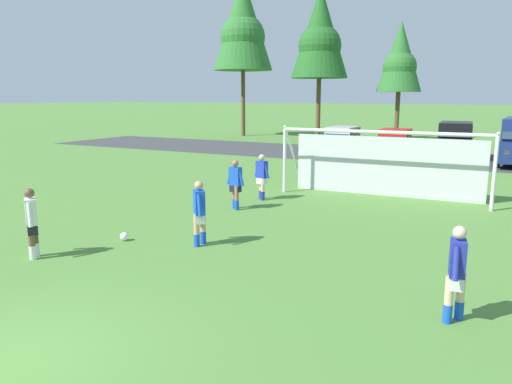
% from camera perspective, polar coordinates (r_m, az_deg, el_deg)
% --- Properties ---
extents(ground_plane, '(400.00, 400.00, 0.00)m').
position_cam_1_polar(ground_plane, '(20.26, 10.07, 0.38)').
color(ground_plane, '#518438').
extents(parking_lot_strip, '(52.00, 8.40, 0.01)m').
position_cam_1_polar(parking_lot_strip, '(31.60, 16.75, 3.90)').
color(parking_lot_strip, '#3D3D3F').
rests_on(parking_lot_strip, ground).
extents(soccer_ball, '(0.22, 0.22, 0.22)m').
position_cam_1_polar(soccer_ball, '(13.30, -14.93, -4.98)').
color(soccer_ball, white).
rests_on(soccer_ball, ground).
extents(soccer_goal, '(7.48, 2.18, 2.57)m').
position_cam_1_polar(soccer_goal, '(18.80, 14.61, 3.35)').
color(soccer_goal, white).
rests_on(soccer_goal, ground).
extents(player_striker_near, '(0.71, 0.33, 1.64)m').
position_cam_1_polar(player_striker_near, '(17.74, 0.68, 1.74)').
color(player_striker_near, beige).
rests_on(player_striker_near, ground).
extents(player_midfield_center, '(0.52, 0.64, 1.64)m').
position_cam_1_polar(player_midfield_center, '(12.38, -6.53, -2.44)').
color(player_midfield_center, tan).
rests_on(player_midfield_center, ground).
extents(player_defender_far, '(0.73, 0.33, 1.64)m').
position_cam_1_polar(player_defender_far, '(16.24, -2.38, 0.86)').
color(player_defender_far, '#936B4C').
rests_on(player_defender_far, ground).
extents(player_winger_right, '(0.31, 0.75, 1.64)m').
position_cam_1_polar(player_winger_right, '(8.86, 22.08, -8.76)').
color(player_winger_right, beige).
rests_on(player_winger_right, ground).
extents(player_trailing_back, '(0.60, 0.56, 1.64)m').
position_cam_1_polar(player_trailing_back, '(12.45, -24.40, -3.31)').
color(player_trailing_back, brown).
rests_on(player_trailing_back, ground).
extents(parked_car_slot_far_left, '(2.16, 4.26, 1.72)m').
position_cam_1_polar(parked_car_slot_far_left, '(32.41, 9.87, 5.92)').
color(parked_car_slot_far_left, '#B2B2BC').
rests_on(parked_car_slot_far_left, ground).
extents(parked_car_slot_left, '(2.19, 4.28, 1.72)m').
position_cam_1_polar(parked_car_slot_left, '(30.97, 15.67, 5.44)').
color(parked_car_slot_left, red).
rests_on(parked_car_slot_left, ground).
extents(parked_car_slot_center_left, '(2.40, 4.73, 2.16)m').
position_cam_1_polar(parked_car_slot_center_left, '(31.33, 21.95, 5.55)').
color(parked_car_slot_center_left, black).
rests_on(parked_car_slot_center_left, ground).
extents(tree_left_edge, '(5.33, 5.33, 14.21)m').
position_cam_1_polar(tree_left_edge, '(46.53, -1.53, 18.59)').
color(tree_left_edge, brown).
rests_on(tree_left_edge, ground).
extents(tree_mid_left, '(4.55, 4.55, 12.12)m').
position_cam_1_polar(tree_mid_left, '(41.27, 7.38, 17.45)').
color(tree_mid_left, brown).
rests_on(tree_mid_left, ground).
extents(tree_center_back, '(3.58, 3.58, 9.54)m').
position_cam_1_polar(tree_center_back, '(42.85, 16.27, 14.48)').
color(tree_center_back, brown).
rests_on(tree_center_back, ground).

